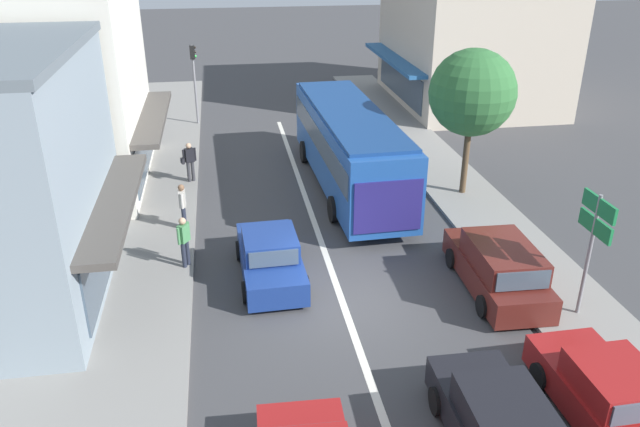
{
  "coord_description": "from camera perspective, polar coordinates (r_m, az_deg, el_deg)",
  "views": [
    {
      "loc": [
        -3.01,
        -14.64,
        9.72
      ],
      "look_at": [
        -0.09,
        3.47,
        1.2
      ],
      "focal_mm": 35.0,
      "sensor_mm": 36.0,
      "label": 1
    }
  ],
  "objects": [
    {
      "name": "directional_road_sign",
      "position": [
        17.37,
        23.83,
        -1.17
      ],
      "size": [
        0.1,
        1.4,
        3.6
      ],
      "color": "gray",
      "rests_on": "ground"
    },
    {
      "name": "kerb_right",
      "position": [
        24.58,
        13.66,
        1.03
      ],
      "size": [
        2.8,
        44.0,
        0.12
      ],
      "primitive_type": "cube",
      "color": "gray",
      "rests_on": "ground"
    },
    {
      "name": "sidewalk_left",
      "position": [
        23.09,
        -17.73,
        -1.05
      ],
      "size": [
        5.2,
        44.0,
        0.14
      ],
      "primitive_type": "cube",
      "color": "gray",
      "rests_on": "ground"
    },
    {
      "name": "city_bus",
      "position": [
        24.7,
        2.69,
        6.39
      ],
      "size": [
        2.97,
        10.93,
        3.23
      ],
      "color": "#1E4C99",
      "rests_on": "ground"
    },
    {
      "name": "pedestrian_far_walker",
      "position": [
        19.34,
        -12.32,
        -2.28
      ],
      "size": [
        0.39,
        0.49,
        1.63
      ],
      "color": "#232838",
      "rests_on": "sidewalk_left"
    },
    {
      "name": "building_right_far",
      "position": [
        38.28,
        13.74,
        16.47
      ],
      "size": [
        9.27,
        10.67,
        9.09
      ],
      "color": "beige",
      "rests_on": "ground"
    },
    {
      "name": "pedestrian_browsing_midblock",
      "position": [
        25.86,
        -11.86,
        4.83
      ],
      "size": [
        0.64,
        0.44,
        1.63
      ],
      "color": "#333338",
      "rests_on": "sidewalk_left"
    },
    {
      "name": "pedestrian_with_handbag_near",
      "position": [
        21.79,
        -12.45,
        0.9
      ],
      "size": [
        0.25,
        0.65,
        1.63
      ],
      "color": "#232838",
      "rests_on": "sidewalk_left"
    },
    {
      "name": "street_tree_right",
      "position": [
        24.06,
        13.76,
        10.65
      ],
      "size": [
        3.23,
        3.23,
        5.7
      ],
      "color": "brown",
      "rests_on": "ground"
    },
    {
      "name": "shopfront_mid_block",
      "position": [
        26.67,
        -24.98,
        10.5
      ],
      "size": [
        8.98,
        8.34,
        8.23
      ],
      "color": "silver",
      "rests_on": "ground"
    },
    {
      "name": "traffic_light_downstreet",
      "position": [
        33.4,
        -11.44,
        12.58
      ],
      "size": [
        0.33,
        0.24,
        4.2
      ],
      "color": "gray",
      "rests_on": "ground"
    },
    {
      "name": "parked_sedan_kerb_front",
      "position": [
        14.99,
        24.94,
        -15.02
      ],
      "size": [
        1.94,
        4.22,
        1.47
      ],
      "color": "maroon",
      "rests_on": "ground"
    },
    {
      "name": "lane_centre_line",
      "position": [
        21.23,
        0.0,
        -2.31
      ],
      "size": [
        0.2,
        28.0,
        0.01
      ],
      "primitive_type": "cube",
      "color": "silver",
      "rests_on": "ground"
    },
    {
      "name": "parked_wagon_kerb_second",
      "position": [
        18.72,
        15.98,
        -4.79
      ],
      "size": [
        2.05,
        4.56,
        1.58
      ],
      "color": "#561E19",
      "rests_on": "ground"
    },
    {
      "name": "ground_plane",
      "position": [
        17.82,
        2.08,
        -8.14
      ],
      "size": [
        140.0,
        140.0,
        0.0
      ],
      "primitive_type": "plane",
      "color": "#3F3F42"
    },
    {
      "name": "sedan_queue_gap_filler",
      "position": [
        13.54,
        16.1,
        -18.28
      ],
      "size": [
        1.95,
        4.23,
        1.47
      ],
      "color": "black",
      "rests_on": "ground"
    },
    {
      "name": "sedan_adjacent_lane_lead",
      "position": [
        18.76,
        -4.57,
        -4.04
      ],
      "size": [
        1.99,
        4.25,
        1.47
      ],
      "color": "navy",
      "rests_on": "ground"
    }
  ]
}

